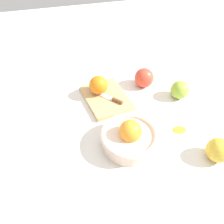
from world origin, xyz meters
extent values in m
plane|color=silver|center=(0.00, 0.00, 0.00)|extent=(2.40, 2.40, 0.00)
cylinder|color=beige|center=(-0.11, 0.06, 0.03)|extent=(0.18, 0.18, 0.05)
torus|color=beige|center=(-0.11, 0.06, 0.05)|extent=(0.19, 0.19, 0.02)
sphere|color=orange|center=(-0.11, 0.06, 0.07)|extent=(0.07, 0.07, 0.07)
cube|color=tan|center=(0.13, 0.08, 0.01)|extent=(0.23, 0.19, 0.02)
sphere|color=orange|center=(0.16, 0.11, 0.05)|extent=(0.08, 0.08, 0.08)
cube|color=silver|center=(0.14, 0.10, 0.02)|extent=(0.10, 0.09, 0.00)
cylinder|color=brown|center=(0.08, 0.05, 0.02)|extent=(0.04, 0.04, 0.01)
sphere|color=gold|center=(-0.23, -0.19, 0.04)|extent=(0.08, 0.08, 0.08)
sphere|color=#D6422D|center=(0.18, -0.10, 0.04)|extent=(0.08, 0.08, 0.08)
sphere|color=#8EB738|center=(0.07, -0.21, 0.04)|extent=(0.07, 0.07, 0.07)
ellipsoid|color=orange|center=(-0.10, -0.13, 0.00)|extent=(0.04, 0.05, 0.01)
camera|label=1|loc=(-0.56, 0.24, 0.62)|focal=36.88mm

